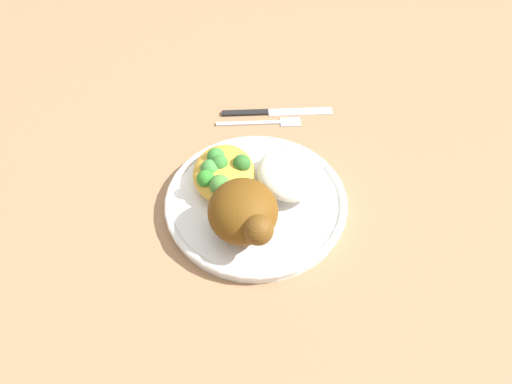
% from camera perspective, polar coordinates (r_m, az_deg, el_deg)
% --- Properties ---
extents(ground_plane, '(2.00, 2.00, 0.00)m').
position_cam_1_polar(ground_plane, '(0.66, -0.00, -1.78)').
color(ground_plane, '#9B724F').
extents(plate, '(0.26, 0.26, 0.02)m').
position_cam_1_polar(plate, '(0.65, -0.00, -1.16)').
color(plate, white).
rests_on(plate, ground_plane).
extents(roasted_chicken, '(0.11, 0.09, 0.07)m').
position_cam_1_polar(roasted_chicken, '(0.57, -1.51, -2.57)').
color(roasted_chicken, brown).
rests_on(roasted_chicken, plate).
extents(rice_pile, '(0.10, 0.09, 0.04)m').
position_cam_1_polar(rice_pile, '(0.64, 4.34, 2.38)').
color(rice_pile, white).
rests_on(rice_pile, plate).
extents(mac_cheese_with_broccoli, '(0.11, 0.09, 0.04)m').
position_cam_1_polar(mac_cheese_with_broccoli, '(0.65, -4.21, 2.53)').
color(mac_cheese_with_broccoli, gold).
rests_on(mac_cheese_with_broccoli, plate).
extents(fork, '(0.02, 0.14, 0.01)m').
position_cam_1_polar(fork, '(0.78, 0.98, 8.66)').
color(fork, '#B2B2B7').
rests_on(fork, ground_plane).
extents(knife, '(0.02, 0.19, 0.01)m').
position_cam_1_polar(knife, '(0.80, 1.46, 9.94)').
color(knife, black).
rests_on(knife, ground_plane).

